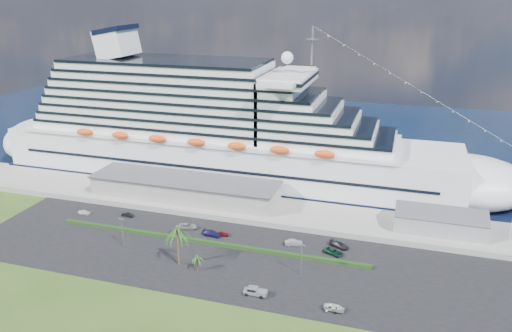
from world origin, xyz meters
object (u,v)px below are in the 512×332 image
(cruise_ship, at_px, (221,134))
(boat_trailer, at_px, (334,307))
(parked_car_3, at_px, (212,233))
(pickup_truck, at_px, (255,291))

(cruise_ship, relative_size, boat_trailer, 36.46)
(cruise_ship, height_order, parked_car_3, cruise_ship)
(parked_car_3, distance_m, boat_trailer, 44.86)
(cruise_ship, distance_m, parked_car_3, 48.19)
(parked_car_3, distance_m, pickup_truck, 30.82)
(cruise_ship, distance_m, boat_trailer, 86.45)
(pickup_truck, xyz_separation_m, boat_trailer, (17.83, -0.79, -0.03))
(cruise_ship, height_order, pickup_truck, cruise_ship)
(parked_car_3, bearing_deg, pickup_truck, -135.15)
(parked_car_3, bearing_deg, boat_trailer, -118.11)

